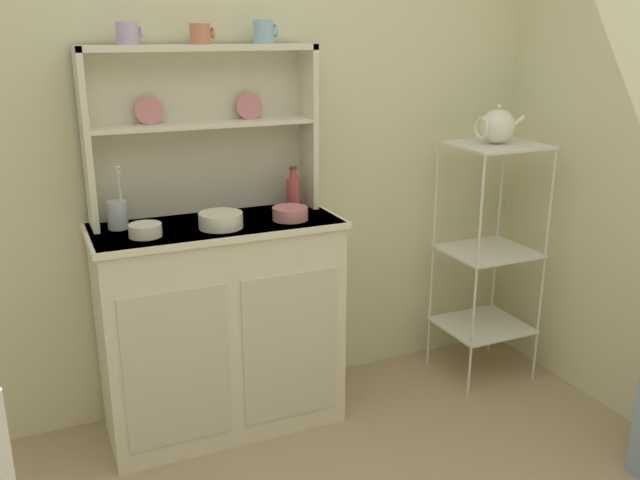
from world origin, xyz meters
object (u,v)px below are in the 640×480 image
hutch_cabinet (221,324)px  jam_bottle (293,192)px  hutch_shelf_unit (201,118)px  utensil_jar (118,214)px  porcelain_teapot (497,126)px  bowl_mixing_large (145,230)px  cup_lilac_0 (128,33)px  bakers_rack (489,240)px

hutch_cabinet → jam_bottle: 0.65m
hutch_shelf_unit → utensil_jar: hutch_shelf_unit is taller
jam_bottle → utensil_jar: size_ratio=0.74×
hutch_cabinet → porcelain_teapot: (1.31, -0.08, 0.77)m
bowl_mixing_large → hutch_cabinet: bearing=14.0°
bowl_mixing_large → porcelain_teapot: porcelain_teapot is taller
cup_lilac_0 → porcelain_teapot: bearing=-7.1°
bakers_rack → utensil_jar: size_ratio=4.61×
jam_bottle → utensil_jar: 0.74m
utensil_jar → porcelain_teapot: 1.71m
bakers_rack → porcelain_teapot: size_ratio=4.70×
hutch_shelf_unit → porcelain_teapot: (1.31, -0.24, -0.08)m
hutch_cabinet → hutch_shelf_unit: hutch_shelf_unit is taller
cup_lilac_0 → bowl_mixing_large: size_ratio=0.76×
bowl_mixing_large → jam_bottle: size_ratio=0.67×
bowl_mixing_large → jam_bottle: jam_bottle is taller
hutch_cabinet → bakers_rack: 1.33m
hutch_cabinet → hutch_shelf_unit: (0.00, 0.16, 0.85)m
jam_bottle → bakers_rack: bearing=-9.8°
cup_lilac_0 → jam_bottle: cup_lilac_0 is taller
hutch_cabinet → utensil_jar: 0.63m
jam_bottle → bowl_mixing_large: bearing=-166.5°
bakers_rack → jam_bottle: bearing=170.2°
jam_bottle → porcelain_teapot: (0.94, -0.16, 0.25)m
bakers_rack → jam_bottle: bakers_rack is taller
hutch_cabinet → utensil_jar: (-0.37, 0.08, 0.50)m
bowl_mixing_large → porcelain_teapot: 1.63m
hutch_cabinet → jam_bottle: size_ratio=5.43×
hutch_shelf_unit → utensil_jar: size_ratio=3.72×
bakers_rack → cup_lilac_0: bearing=172.9°
hutch_cabinet → hutch_shelf_unit: 0.86m
bowl_mixing_large → utensil_jar: size_ratio=0.49×
hutch_shelf_unit → jam_bottle: size_ratio=5.06×
hutch_shelf_unit → bakers_rack: hutch_shelf_unit is taller
jam_bottle → porcelain_teapot: bearing=-9.8°
hutch_cabinet → jam_bottle: (0.37, 0.09, 0.52)m
hutch_cabinet → hutch_shelf_unit: size_ratio=1.07×
bakers_rack → bowl_mixing_large: bearing=179.9°
hutch_cabinet → bowl_mixing_large: size_ratio=8.13×
bakers_rack → utensil_jar: utensil_jar is taller
hutch_cabinet → cup_lilac_0: cup_lilac_0 is taller
hutch_cabinet → bakers_rack: bakers_rack is taller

